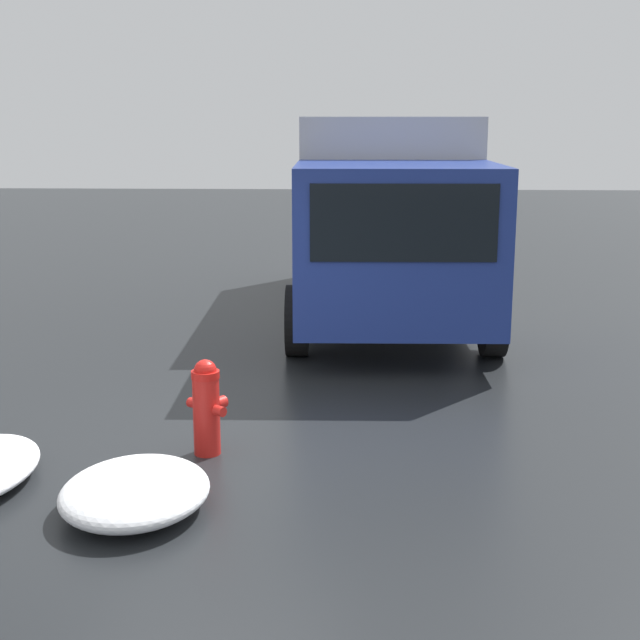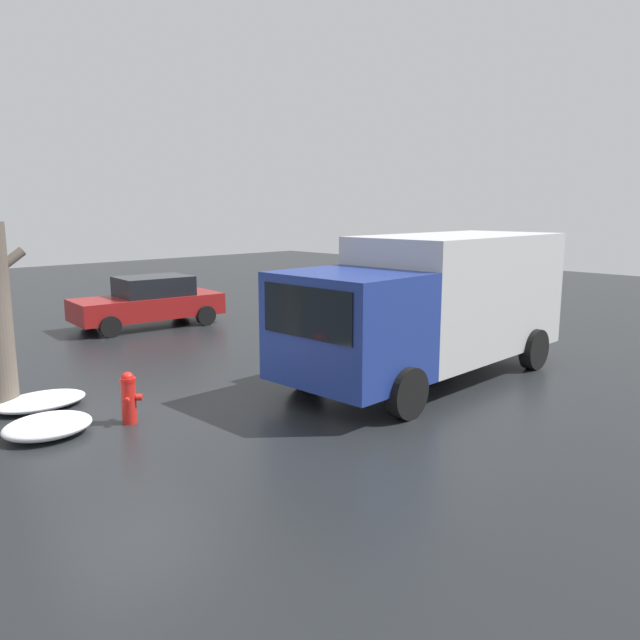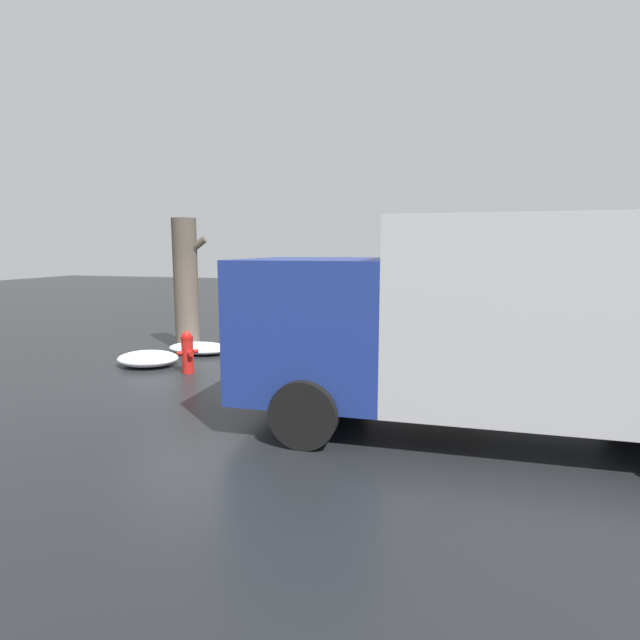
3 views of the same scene
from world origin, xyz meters
TOP-DOWN VIEW (x-y plane):
  - ground_plane at (0.00, 0.00)m, footprint 60.00×60.00m
  - fire_hydrant at (0.00, -0.00)m, footprint 0.38×0.40m
  - delivery_truck at (6.00, -1.77)m, footprint 7.13×2.88m
  - parked_car at (4.57, 7.55)m, footprint 4.49×2.29m
  - snow_pile_by_hydrant at (-1.20, 0.36)m, footprint 1.35×1.14m
  - snow_pile_curbside at (-0.77, 1.84)m, footprint 1.57×1.03m

SIDE VIEW (x-z plane):
  - ground_plane at x=0.00m, z-range 0.00..0.00m
  - snow_pile_curbside at x=-0.77m, z-range 0.00..0.25m
  - snow_pile_by_hydrant at x=-1.20m, z-range 0.00..0.31m
  - fire_hydrant at x=0.00m, z-range 0.01..0.89m
  - parked_car at x=4.57m, z-range 0.01..1.52m
  - delivery_truck at x=6.00m, z-range 0.13..3.10m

